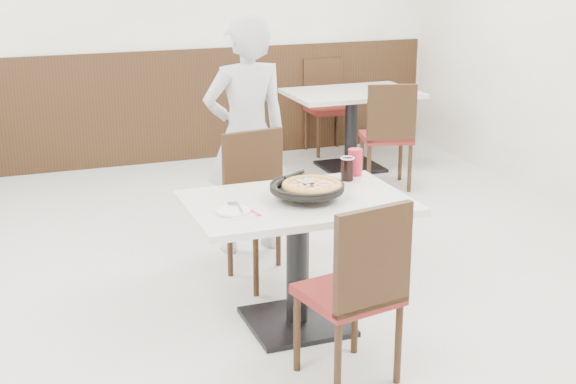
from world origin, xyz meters
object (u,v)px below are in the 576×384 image
object	(u,v)px
main_table	(297,263)
chair_near	(348,290)
pizza_pan	(307,192)
red_cup	(355,162)
bg_chair_right_near	(386,134)
bg_chair_right_far	(329,107)
chair_far	(267,210)
cola_glass	(347,169)
side_plate	(233,211)
diner_person	(246,136)
pizza	(312,189)
bg_table_right	(351,130)

from	to	relation	value
main_table	chair_near	xyz separation A→B (m)	(0.03, -0.62, 0.10)
pizza_pan	red_cup	xyz separation A→B (m)	(0.45, 0.35, 0.04)
bg_chair_right_near	bg_chair_right_far	bearing A→B (deg)	104.84
red_cup	main_table	bearing A→B (deg)	-146.58
chair_far	cola_glass	size ratio (longest dim) A/B	7.31
chair_near	bg_chair_right_far	xyz separation A→B (m)	(1.69, 4.18, 0.00)
side_plate	red_cup	world-z (taller)	red_cup
main_table	side_plate	size ratio (longest dim) A/B	6.70
chair_near	side_plate	size ratio (longest dim) A/B	5.30
pizza_pan	side_plate	xyz separation A→B (m)	(-0.44, -0.07, -0.03)
diner_person	bg_chair_right_near	world-z (taller)	diner_person
bg_chair_right_near	chair_far	bearing A→B (deg)	-120.78
red_cup	side_plate	bearing A→B (deg)	-154.70
chair_far	red_cup	distance (m)	0.66
chair_near	pizza	distance (m)	0.69
cola_glass	side_plate	bearing A→B (deg)	-157.18
main_table	chair_near	distance (m)	0.63
main_table	bg_chair_right_near	size ratio (longest dim) A/B	1.26
pizza_pan	bg_chair_right_far	world-z (taller)	bg_chair_right_far
pizza_pan	bg_table_right	bearing A→B (deg)	61.02
side_plate	red_cup	size ratio (longest dim) A/B	1.12
chair_far	diner_person	xyz separation A→B (m)	(0.05, 0.57, 0.35)
pizza_pan	side_plate	world-z (taller)	pizza_pan
main_table	bg_table_right	world-z (taller)	same
chair_near	side_plate	bearing A→B (deg)	116.87
side_plate	bg_chair_right_near	world-z (taller)	bg_chair_right_near
bg_chair_right_far	cola_glass	bearing A→B (deg)	69.34
cola_glass	bg_chair_right_far	world-z (taller)	bg_chair_right_far
main_table	pizza_pan	bearing A→B (deg)	-18.18
side_plate	pizza_pan	bearing A→B (deg)	9.57
chair_near	bg_chair_right_near	xyz separation A→B (m)	(1.68, 2.88, 0.00)
side_plate	diner_person	world-z (taller)	diner_person
pizza	side_plate	distance (m)	0.48
diner_person	bg_table_right	distance (m)	2.35
cola_glass	bg_table_right	size ratio (longest dim) A/B	0.11
pizza_pan	bg_chair_right_near	size ratio (longest dim) A/B	0.37
pizza	bg_chair_right_near	distance (m)	2.82
pizza	red_cup	distance (m)	0.55
main_table	red_cup	world-z (taller)	red_cup
red_cup	diner_person	bearing A→B (deg)	114.14
side_plate	bg_chair_right_far	size ratio (longest dim) A/B	0.19
main_table	diner_person	bearing A→B (deg)	85.47
cola_glass	bg_chair_right_near	distance (m)	2.42
main_table	diner_person	xyz separation A→B (m)	(0.10, 1.22, 0.45)
chair_near	bg_chair_right_far	distance (m)	4.51
bg_table_right	chair_near	bearing A→B (deg)	-114.95
chair_far	pizza_pan	xyz separation A→B (m)	(0.00, -0.67, 0.32)
pizza	red_cup	xyz separation A→B (m)	(0.42, 0.35, 0.02)
cola_glass	diner_person	world-z (taller)	diner_person
red_cup	bg_chair_right_near	distance (m)	2.30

